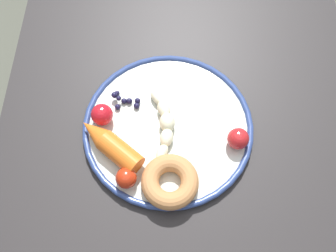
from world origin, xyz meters
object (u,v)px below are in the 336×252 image
carrot_orange (110,144)px  banana (164,123)px  dining_table (180,153)px  blueberry_pile (125,101)px  tomato_mid (126,178)px  tomato_far (102,115)px  donut (170,182)px  tomato_near (238,139)px  plate (168,127)px

carrot_orange → banana: bearing=-63.9°
dining_table → banana: size_ratio=6.07×
blueberry_pile → tomato_mid: bearing=-175.3°
banana → tomato_far: (0.01, 0.12, 0.01)m
banana → dining_table: bearing=-108.8°
banana → donut: donut is taller
blueberry_pile → tomato_far: (-0.04, 0.04, 0.01)m
tomato_near → tomato_mid: 0.22m
dining_table → tomato_mid: 0.19m
donut → tomato_mid: bearing=86.7°
plate → tomato_far: tomato_far is taller
banana → tomato_mid: size_ratio=4.15×
dining_table → donut: size_ratio=9.31×
donut → blueberry_pile: 0.19m
plate → donut: 0.12m
carrot_orange → tomato_near: (0.02, -0.24, -0.00)m
plate → banana: size_ratio=2.10×
plate → donut: size_ratio=3.23×
donut → carrot_orange: bearing=58.7°
tomato_mid → banana: bearing=-30.1°
donut → tomato_near: tomato_near is taller
banana → tomato_near: (-0.03, -0.14, 0.01)m
plate → tomato_far: 0.13m
banana → tomato_near: 0.14m
plate → blueberry_pile: bearing=59.3°
donut → dining_table: bearing=-10.9°
donut → tomato_mid: 0.08m
plate → blueberry_pile: blueberry_pile is taller
banana → tomato_mid: tomato_mid is taller
plate → carrot_orange: bearing=114.7°
blueberry_pile → donut: bearing=-151.5°
carrot_orange → donut: carrot_orange is taller
carrot_orange → tomato_mid: bearing=-151.6°
banana → plate: bearing=-89.4°
carrot_orange → tomato_near: size_ratio=3.28×
donut → tomato_mid: size_ratio=2.70×
banana → blueberry_pile: (0.05, 0.08, -0.00)m
tomato_far → plate: bearing=-95.3°
blueberry_pile → tomato_near: tomato_near is taller
dining_table → banana: bearing=71.2°
plate → tomato_mid: tomato_mid is taller
tomato_near → carrot_orange: bearing=93.7°
plate → tomato_far: bearing=84.7°
dining_table → plate: plate is taller
tomato_mid → donut: bearing=-93.3°
banana → tomato_mid: 0.13m
blueberry_pile → tomato_mid: (-0.16, -0.01, 0.01)m
tomato_far → tomato_mid: bearing=-156.4°
dining_table → donut: (-0.11, 0.02, 0.13)m
dining_table → carrot_orange: carrot_orange is taller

